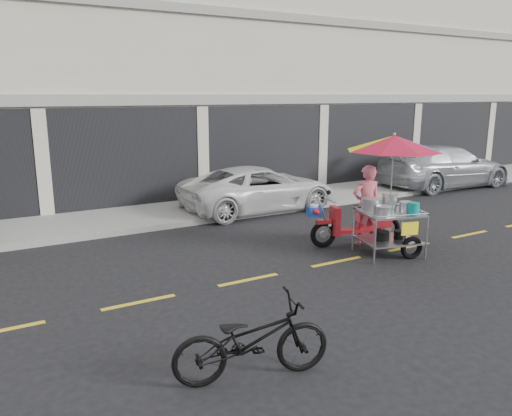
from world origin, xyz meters
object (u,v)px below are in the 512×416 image
near_bicycle (252,340)px  food_vendor_rig (382,177)px  white_pickup (259,188)px  silver_pickup (444,166)px

near_bicycle → food_vendor_rig: size_ratio=0.74×
white_pickup → silver_pickup: bearing=-92.0°
white_pickup → food_vendor_rig: size_ratio=1.81×
white_pickup → near_bicycle: bearing=148.3°
food_vendor_rig → white_pickup: bearing=108.4°
silver_pickup → near_bicycle: 14.06m
white_pickup → silver_pickup: 7.53m
white_pickup → silver_pickup: (7.53, -0.12, 0.12)m
near_bicycle → white_pickup: bearing=-17.1°
white_pickup → near_bicycle: (-4.43, -7.49, -0.14)m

